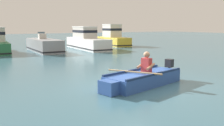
# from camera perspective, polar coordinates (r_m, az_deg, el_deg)

# --- Properties ---
(ground_plane) EXTENTS (120.00, 120.00, 0.00)m
(ground_plane) POSITION_cam_1_polar(r_m,az_deg,el_deg) (9.12, 5.29, -4.87)
(ground_plane) COLOR #386070
(rowboat_with_person) EXTENTS (3.70, 1.83, 1.19)m
(rowboat_with_person) POSITION_cam_1_polar(r_m,az_deg,el_deg) (8.94, 6.94, -3.51)
(rowboat_with_person) COLOR #2D519E
(rowboat_with_person) RESTS_ON ground
(moored_boat_grey) EXTENTS (1.85, 5.69, 1.59)m
(moored_boat_grey) POSITION_cam_1_polar(r_m,az_deg,el_deg) (21.48, -15.25, 3.89)
(moored_boat_grey) COLOR gray
(moored_boat_grey) RESTS_ON ground
(moored_boat_white) EXTENTS (2.11, 6.76, 2.03)m
(moored_boat_white) POSITION_cam_1_polar(r_m,az_deg,el_deg) (23.08, -5.86, 5.13)
(moored_boat_white) COLOR white
(moored_boat_white) RESTS_ON ground
(moored_boat_yellow) EXTENTS (1.99, 4.65, 2.26)m
(moored_boat_yellow) POSITION_cam_1_polar(r_m,az_deg,el_deg) (26.76, 0.24, 5.78)
(moored_boat_yellow) COLOR gold
(moored_boat_yellow) RESTS_ON ground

